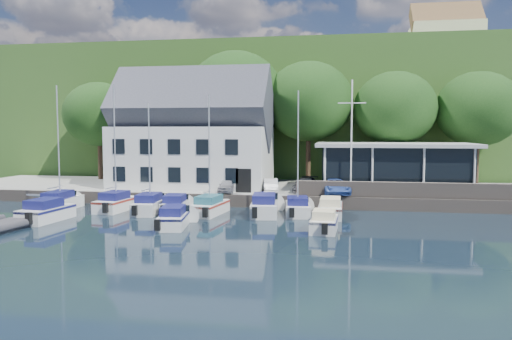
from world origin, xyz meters
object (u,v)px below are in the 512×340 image
(club_pavilion, at_px, (394,167))
(boat_r2_4, at_px, (324,220))
(car_blue, at_px, (335,186))
(boat_r1_3, at_px, (176,203))
(boat_r1_6, at_px, (298,158))
(boat_r2_0, at_px, (46,210))
(boat_r1_2, at_px, (149,153))
(dinghy_1, at_px, (5,224))
(boat_r1_0, at_px, (59,151))
(car_silver, at_px, (227,186))
(boat_r1_7, at_px, (330,207))
(harbor_building, at_px, (193,139))
(boat_r1_1, at_px, (115,151))
(boat_r1_5, at_px, (265,204))
(boat_r1_4, at_px, (209,155))
(car_white, at_px, (271,185))
(flagpole, at_px, (351,138))
(car_dgrey, at_px, (306,185))

(club_pavilion, bearing_deg, boat_r2_4, -112.15)
(car_blue, relative_size, boat_r1_3, 0.72)
(boat_r1_6, distance_m, boat_r2_0, 17.91)
(boat_r1_2, relative_size, dinghy_1, 2.77)
(boat_r1_0, xyz_separation_m, boat_r2_4, (20.53, -4.89, -3.93))
(car_silver, bearing_deg, boat_r1_6, -38.44)
(boat_r1_6, xyz_separation_m, boat_r1_7, (2.37, -0.18, -3.49))
(harbor_building, height_order, boat_r1_1, harbor_building)
(boat_r1_3, height_order, boat_r1_5, boat_r1_5)
(boat_r1_6, bearing_deg, dinghy_1, -160.95)
(club_pavilion, height_order, car_blue, club_pavilion)
(car_blue, distance_m, boat_r1_4, 10.87)
(boat_r1_1, distance_m, boat_r1_3, 6.21)
(boat_r1_0, bearing_deg, club_pavilion, 15.85)
(boat_r1_2, distance_m, boat_r1_6, 11.10)
(boat_r1_0, bearing_deg, car_silver, 20.35)
(boat_r1_6, bearing_deg, boat_r2_4, -76.11)
(boat_r2_4, bearing_deg, boat_r1_5, 132.69)
(car_white, height_order, boat_r1_5, car_white)
(boat_r1_1, bearing_deg, boat_r1_5, 5.99)
(flagpole, height_order, boat_r1_7, flagpole)
(car_silver, distance_m, flagpole, 10.96)
(boat_r2_0, relative_size, dinghy_1, 1.83)
(boat_r1_3, relative_size, boat_r1_7, 0.91)
(club_pavilion, relative_size, dinghy_1, 4.03)
(boat_r1_7, bearing_deg, car_blue, 87.17)
(car_silver, distance_m, boat_r1_1, 9.58)
(car_silver, bearing_deg, boat_r1_4, -94.68)
(harbor_building, xyz_separation_m, boat_r1_0, (-8.06, -9.20, -0.75))
(car_silver, height_order, boat_r2_0, car_silver)
(flagpole, relative_size, dinghy_1, 2.81)
(boat_r1_5, xyz_separation_m, dinghy_1, (-15.12, -8.30, -0.40))
(car_silver, bearing_deg, car_blue, -2.55)
(club_pavilion, xyz_separation_m, car_dgrey, (-7.41, -2.05, -1.45))
(car_dgrey, height_order, boat_r1_7, car_dgrey)
(harbor_building, bearing_deg, car_blue, -17.01)
(boat_r1_3, bearing_deg, car_blue, 15.99)
(harbor_building, distance_m, boat_r1_3, 10.05)
(flagpole, relative_size, boat_r1_3, 1.67)
(boat_r1_1, bearing_deg, car_white, 32.23)
(car_blue, distance_m, boat_r2_4, 10.16)
(boat_r1_2, xyz_separation_m, boat_r1_5, (8.66, 0.54, -3.75))
(boat_r2_0, xyz_separation_m, boat_r2_4, (18.89, -0.42, -0.10))
(flagpole, distance_m, boat_r2_0, 23.33)
(car_silver, bearing_deg, boat_r2_0, -140.44)
(boat_r1_1, distance_m, boat_r1_5, 12.21)
(boat_r1_4, xyz_separation_m, boat_r2_0, (-10.37, -4.41, -3.63))
(car_silver, distance_m, boat_r1_7, 9.87)
(car_dgrey, xyz_separation_m, boat_r2_0, (-17.02, -11.11, -0.82))
(boat_r1_1, xyz_separation_m, boat_r1_6, (14.01, 0.26, -0.44))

